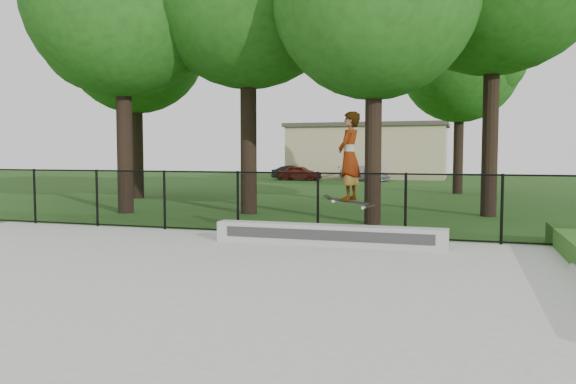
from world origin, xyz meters
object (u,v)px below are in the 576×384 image
at_px(car_a, 300,173).
at_px(car_c, 365,173).
at_px(skater_airborne, 349,158).
at_px(grind_ledge, 328,235).
at_px(car_b, 294,173).

height_order(car_a, car_c, car_a).
relative_size(car_a, skater_airborne, 1.61).
bearing_deg(grind_ledge, car_c, 97.89).
relative_size(grind_ledge, car_c, 1.45).
bearing_deg(skater_airborne, car_a, 107.86).
bearing_deg(car_c, car_a, 112.83).
bearing_deg(skater_airborne, car_c, 98.78).
distance_m(grind_ledge, car_c, 28.56).
xyz_separation_m(car_a, car_b, (-0.64, 0.52, -0.00)).
height_order(car_a, car_b, car_a).
distance_m(car_a, car_c, 4.65).
bearing_deg(grind_ledge, skater_airborne, -23.10).
bearing_deg(car_a, grind_ledge, -160.52).
height_order(car_b, skater_airborne, skater_airborne).
xyz_separation_m(grind_ledge, skater_airborne, (0.48, -0.21, 1.62)).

